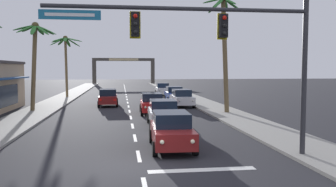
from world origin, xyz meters
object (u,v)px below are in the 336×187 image
at_px(palm_left_second, 35,47).
at_px(sedan_fifth_in_queue, 152,103).
at_px(sedan_parked_mid_kerb, 163,89).
at_px(town_gateway_arch, 124,67).
at_px(sedan_third_in_queue, 163,113).
at_px(sedan_oncoming_far, 108,97).
at_px(palm_right_second, 224,36).
at_px(palm_left_third, 66,50).
at_px(sedan_parked_far_kerb, 182,98).
at_px(sedan_parked_nearest_kerb, 174,94).
at_px(sedan_lead_at_stop_bar, 171,130).
at_px(traffic_signal_mast, 225,40).

bearing_deg(palm_left_second, sedan_fifth_in_queue, -13.10).
bearing_deg(sedan_parked_mid_kerb, town_gateway_arch, 97.97).
xyz_separation_m(sedan_third_in_queue, sedan_oncoming_far, (-3.96, 12.91, 0.00)).
bearing_deg(palm_right_second, palm_left_second, 167.95).
xyz_separation_m(sedan_third_in_queue, palm_left_third, (-9.52, 23.21, 5.17)).
xyz_separation_m(sedan_oncoming_far, palm_left_third, (-5.56, 10.29, 5.17)).
distance_m(sedan_parked_far_kerb, town_gateway_arch, 52.21).
bearing_deg(palm_left_second, palm_left_third, 88.68).
relative_size(sedan_parked_far_kerb, palm_left_third, 0.57).
height_order(sedan_oncoming_far, sedan_parked_nearest_kerb, same).
bearing_deg(sedan_lead_at_stop_bar, palm_right_second, 62.95).
xyz_separation_m(sedan_third_in_queue, palm_right_second, (5.60, 5.33, 5.49)).
height_order(sedan_third_in_queue, town_gateway_arch, town_gateway_arch).
distance_m(sedan_oncoming_far, palm_left_second, 8.63).
xyz_separation_m(palm_right_second, town_gateway_arch, (-7.57, 57.81, -2.24)).
bearing_deg(sedan_fifth_in_queue, sedan_third_in_queue, -88.46).
bearing_deg(sedan_parked_nearest_kerb, sedan_parked_far_kerb, -90.84).
height_order(sedan_parked_far_kerb, palm_left_second, palm_left_second).
bearing_deg(sedan_parked_mid_kerb, palm_left_third, -164.91).
height_order(traffic_signal_mast, sedan_third_in_queue, traffic_signal_mast).
bearing_deg(sedan_parked_nearest_kerb, sedan_third_in_queue, -101.07).
bearing_deg(sedan_parked_nearest_kerb, palm_right_second, -78.53).
height_order(sedan_parked_nearest_kerb, sedan_parked_far_kerb, same).
height_order(traffic_signal_mast, palm_right_second, palm_right_second).
distance_m(traffic_signal_mast, sedan_fifth_in_queue, 15.68).
relative_size(traffic_signal_mast, sedan_parked_far_kerb, 2.37).
xyz_separation_m(sedan_third_in_queue, town_gateway_arch, (-1.96, 63.15, 3.25)).
relative_size(sedan_oncoming_far, sedan_parked_far_kerb, 1.00).
distance_m(sedan_parked_nearest_kerb, sedan_parked_far_kerb, 5.48).
bearing_deg(palm_left_second, sedan_parked_nearest_kerb, 31.81).
bearing_deg(sedan_parked_far_kerb, palm_left_second, -168.46).
bearing_deg(sedan_oncoming_far, sedan_parked_nearest_kerb, 28.10).
height_order(sedan_parked_mid_kerb, palm_left_second, palm_left_second).
height_order(palm_left_second, palm_left_third, palm_left_third).
relative_size(sedan_third_in_queue, town_gateway_arch, 0.30).
bearing_deg(sedan_parked_mid_kerb, sedan_oncoming_far, -117.40).
xyz_separation_m(traffic_signal_mast, sedan_third_in_queue, (-1.44, 8.70, -3.98)).
xyz_separation_m(traffic_signal_mast, sedan_fifth_in_queue, (-1.61, 15.08, -3.98)).
distance_m(sedan_parked_mid_kerb, palm_left_second, 22.67).
xyz_separation_m(traffic_signal_mast, sedan_parked_far_kerb, (1.76, 20.00, -3.98)).
height_order(sedan_fifth_in_queue, sedan_parked_far_kerb, same).
xyz_separation_m(palm_left_second, palm_right_second, (15.46, -3.30, 0.87)).
bearing_deg(sedan_fifth_in_queue, sedan_lead_at_stop_bar, -90.92).
bearing_deg(sedan_parked_mid_kerb, palm_left_second, -125.85).
distance_m(sedan_third_in_queue, sedan_parked_far_kerb, 11.74).
bearing_deg(sedan_oncoming_far, palm_left_third, 118.39).
distance_m(sedan_oncoming_far, sedan_parked_nearest_kerb, 8.21).
height_order(sedan_lead_at_stop_bar, palm_right_second, palm_right_second).
relative_size(sedan_third_in_queue, sedan_oncoming_far, 1.00).
bearing_deg(traffic_signal_mast, palm_left_third, 108.96).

